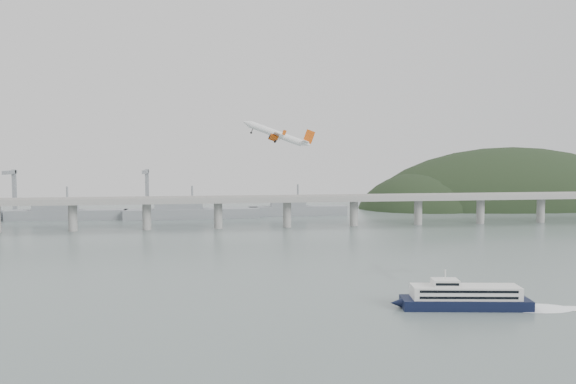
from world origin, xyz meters
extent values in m
plane|color=slate|center=(0.00, 0.00, 0.00)|extent=(900.00, 900.00, 0.00)
cube|color=gray|center=(0.00, 200.00, 20.00)|extent=(800.00, 22.00, 2.20)
cube|color=gray|center=(0.00, 189.50, 22.00)|extent=(800.00, 0.60, 1.80)
cube|color=gray|center=(0.00, 210.50, 22.00)|extent=(800.00, 0.60, 1.80)
cylinder|color=gray|center=(-130.00, 200.00, 9.50)|extent=(6.00, 6.00, 21.00)
cylinder|color=gray|center=(-80.00, 200.00, 9.50)|extent=(6.00, 6.00, 21.00)
cylinder|color=gray|center=(-30.00, 200.00, 9.50)|extent=(6.00, 6.00, 21.00)
cylinder|color=gray|center=(20.00, 200.00, 9.50)|extent=(6.00, 6.00, 21.00)
cylinder|color=gray|center=(70.00, 200.00, 9.50)|extent=(6.00, 6.00, 21.00)
cylinder|color=gray|center=(120.00, 200.00, 9.50)|extent=(6.00, 6.00, 21.00)
cylinder|color=gray|center=(170.00, 200.00, 9.50)|extent=(6.00, 6.00, 21.00)
cylinder|color=gray|center=(220.00, 200.00, 9.50)|extent=(6.00, 6.00, 21.00)
ellipsoid|color=black|center=(270.00, 330.00, -18.00)|extent=(320.00, 150.00, 156.00)
ellipsoid|color=black|center=(175.00, 320.00, -12.00)|extent=(140.00, 110.00, 96.00)
cube|color=slate|center=(-150.00, 270.00, 4.00)|extent=(95.67, 20.15, 8.00)
cube|color=slate|center=(-159.50, 270.00, 12.00)|extent=(33.90, 15.02, 8.00)
cylinder|color=slate|center=(-150.00, 270.00, 20.00)|extent=(1.60, 1.60, 14.00)
cube|color=slate|center=(-50.00, 265.00, 4.00)|extent=(110.55, 21.43, 8.00)
cube|color=slate|center=(-61.00, 265.00, 12.00)|extent=(39.01, 16.73, 8.00)
cylinder|color=slate|center=(-50.00, 265.00, 20.00)|extent=(1.60, 1.60, 14.00)
cube|color=slate|center=(40.00, 275.00, 4.00)|extent=(85.00, 13.60, 8.00)
cube|color=slate|center=(31.50, 275.00, 12.00)|extent=(29.75, 11.90, 8.00)
cylinder|color=slate|center=(40.00, 275.00, 20.00)|extent=(1.60, 1.60, 14.00)
cube|color=slate|center=(-200.00, 300.00, 20.00)|extent=(3.00, 3.00, 40.00)
cube|color=slate|center=(-200.00, 290.00, 38.00)|extent=(3.00, 28.00, 3.00)
cube|color=slate|center=(-90.00, 300.00, 20.00)|extent=(3.00, 3.00, 40.00)
cube|color=slate|center=(-90.00, 290.00, 38.00)|extent=(3.00, 28.00, 3.00)
cube|color=black|center=(51.78, -20.89, 1.77)|extent=(45.39, 17.38, 3.54)
cone|color=black|center=(28.16, -17.17, 1.77)|extent=(4.92, 4.19, 3.54)
cube|color=silver|center=(51.78, -20.89, 5.76)|extent=(38.12, 14.53, 4.43)
cube|color=black|center=(51.09, -25.30, 6.91)|extent=(33.26, 5.37, 0.89)
cube|color=black|center=(51.09, -25.30, 4.78)|extent=(33.26, 5.37, 0.89)
cube|color=black|center=(52.48, -16.47, 6.91)|extent=(33.26, 5.37, 0.89)
cube|color=black|center=(52.48, -16.47, 4.78)|extent=(33.26, 5.37, 0.89)
cube|color=silver|center=(44.78, -19.79, 9.12)|extent=(9.71, 7.50, 2.30)
cube|color=black|center=(44.30, -22.89, 9.12)|extent=(7.89, 1.34, 0.89)
cylinder|color=silver|center=(44.78, -19.79, 11.95)|extent=(0.51, 0.51, 3.54)
ellipsoid|color=white|center=(76.28, -24.74, 0.04)|extent=(27.17, 16.56, 0.18)
ellipsoid|color=white|center=(88.52, -26.67, 0.04)|extent=(19.89, 9.27, 0.18)
cylinder|color=white|center=(-4.02, 68.40, 63.50)|extent=(26.40, 6.60, 12.37)
cone|color=white|center=(-18.28, 69.39, 68.70)|extent=(5.12, 3.92, 4.58)
cone|color=white|center=(10.85, 67.39, 58.59)|extent=(5.70, 3.56, 4.90)
cube|color=white|center=(-3.46, 68.31, 62.29)|extent=(6.23, 32.56, 3.53)
cube|color=white|center=(10.19, 67.47, 59.54)|extent=(3.52, 11.59, 1.82)
cube|color=#C64A0D|center=(12.16, 67.50, 62.15)|extent=(6.16, 0.79, 7.28)
cylinder|color=#C64A0D|center=(-4.98, 73.58, 61.27)|extent=(4.73, 2.69, 3.46)
cylinder|color=black|center=(-6.86, 73.71, 61.95)|extent=(1.23, 2.25, 2.18)
cube|color=white|center=(-4.66, 73.61, 62.16)|extent=(2.63, 0.42, 1.90)
cylinder|color=#C64A0D|center=(-5.52, 63.15, 61.78)|extent=(4.73, 2.69, 3.46)
cylinder|color=black|center=(-7.39, 63.28, 62.46)|extent=(1.23, 2.25, 2.18)
cube|color=white|center=(-5.19, 63.17, 62.67)|extent=(2.63, 0.42, 1.90)
cylinder|color=black|center=(-3.92, 70.72, 60.56)|extent=(1.12, 0.43, 2.28)
cylinder|color=black|center=(-4.28, 70.69, 59.58)|extent=(1.36, 0.48, 1.36)
cylinder|color=black|center=(-4.17, 65.79, 60.80)|extent=(1.12, 0.43, 2.28)
cylinder|color=black|center=(-4.53, 65.76, 59.82)|extent=(1.36, 0.48, 1.36)
cylinder|color=black|center=(-15.63, 69.06, 64.91)|extent=(1.12, 0.43, 2.28)
cylinder|color=black|center=(-15.99, 69.03, 63.92)|extent=(1.36, 0.48, 1.36)
cube|color=#C64A0D|center=(-0.45, 84.34, 61.91)|extent=(2.22, 0.35, 2.67)
cube|color=#C64A0D|center=(-2.11, 52.09, 63.50)|extent=(2.22, 0.35, 2.67)
camera|label=1|loc=(-36.78, -203.06, 54.33)|focal=35.00mm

